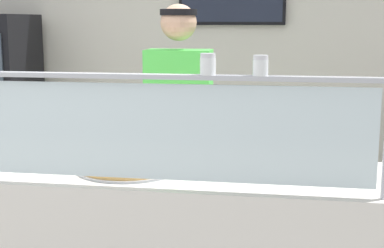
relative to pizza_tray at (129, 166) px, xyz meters
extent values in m
cube|color=beige|center=(0.22, 1.99, 0.38)|extent=(6.45, 0.08, 2.70)
cube|color=silver|center=(0.22, -0.28, 0.23)|extent=(1.79, 0.01, 0.42)
cube|color=#B2B5BC|center=(0.22, -0.28, 0.47)|extent=(1.85, 0.06, 0.02)
cylinder|color=#9EA0A8|center=(0.00, 0.00, -0.01)|extent=(0.51, 0.51, 0.01)
cylinder|color=tan|center=(0.00, 0.00, 0.00)|extent=(0.49, 0.49, 0.02)
cylinder|color=#D65B2D|center=(0.00, 0.00, 0.02)|extent=(0.43, 0.43, 0.01)
cube|color=#ADAFB7|center=(0.03, -0.02, 0.02)|extent=(0.14, 0.29, 0.01)
cylinder|color=white|center=(0.42, -0.28, 0.51)|extent=(0.07, 0.07, 0.07)
cylinder|color=white|center=(0.42, -0.28, 0.50)|extent=(0.06, 0.06, 0.05)
cylinder|color=silver|center=(0.42, -0.28, 0.56)|extent=(0.06, 0.06, 0.02)
cylinder|color=white|center=(0.64, -0.28, 0.51)|extent=(0.06, 0.06, 0.07)
cylinder|color=red|center=(0.64, -0.28, 0.50)|extent=(0.05, 0.05, 0.04)
cylinder|color=silver|center=(0.64, -0.28, 0.55)|extent=(0.06, 0.06, 0.02)
cylinder|color=#23232D|center=(0.02, 0.64, -0.49)|extent=(0.13, 0.13, 0.95)
cylinder|color=#23232D|center=(0.24, 0.64, -0.49)|extent=(0.13, 0.13, 0.95)
cube|color=#4CD14C|center=(0.13, 0.64, 0.26)|extent=(0.38, 0.21, 0.55)
sphere|color=tan|center=(0.13, 0.64, 0.69)|extent=(0.21, 0.21, 0.21)
cylinder|color=black|center=(0.13, 0.64, 0.75)|extent=(0.21, 0.21, 0.04)
cylinder|color=tan|center=(0.31, 0.42, 0.16)|extent=(0.08, 0.34, 0.08)
cylinder|color=red|center=(-1.38, 1.35, -0.02)|extent=(0.06, 0.06, 0.20)
camera|label=1|loc=(0.73, -2.57, 0.70)|focal=52.45mm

